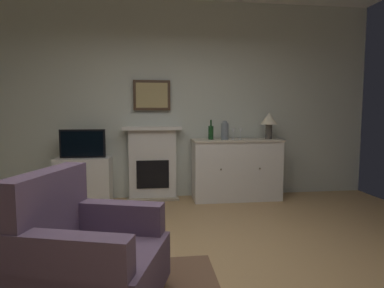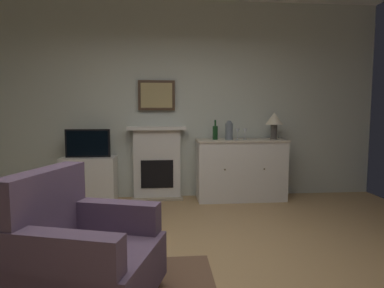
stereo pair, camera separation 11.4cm
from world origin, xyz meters
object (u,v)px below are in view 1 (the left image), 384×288
sideboard_cabinet (236,169)px  wine_bottle (211,132)px  framed_picture (152,95)px  armchair (86,254)px  fireplace_unit (153,163)px  table_lamp (269,120)px  wine_glass_left (233,131)px  tv_set (83,144)px  wine_glass_center (240,131)px  vase_decorative (225,130)px  tv_cabinet (84,181)px

sideboard_cabinet → wine_bottle: (-0.39, 0.01, 0.56)m
framed_picture → armchair: size_ratio=0.55×
fireplace_unit → armchair: fireplace_unit is taller
table_lamp → wine_bottle: bearing=179.6°
wine_glass_left → tv_set: size_ratio=0.27×
sideboard_cabinet → wine_glass_left: bearing=-151.1°
wine_glass_center → armchair: bearing=-124.3°
framed_picture → wine_bottle: 1.04m
sideboard_cabinet → armchair: (-1.68, -2.57, -0.07)m
wine_bottle → vase_decorative: bearing=-16.0°
sideboard_cabinet → wine_bottle: 0.68m
fireplace_unit → vase_decorative: (1.06, -0.23, 0.50)m
tv_cabinet → tv_set: 0.54m
tv_cabinet → wine_bottle: bearing=-0.3°
framed_picture → armchair: bearing=-98.8°
vase_decorative → table_lamp: bearing=4.1°
vase_decorative → tv_set: 2.04m
framed_picture → wine_glass_center: framed_picture is taller
vase_decorative → armchair: vase_decorative is taller
framed_picture → wine_glass_left: (1.19, -0.26, -0.53)m
sideboard_cabinet → wine_glass_left: wine_glass_left is taller
vase_decorative → wine_glass_center: bearing=3.5°
fireplace_unit → framed_picture: bearing=90.0°
tv_set → tv_cabinet: bearing=90.0°
vase_decorative → wine_glass_left: bearing=6.1°
wine_glass_left → vase_decorative: (-0.13, -0.01, 0.02)m
framed_picture → tv_set: bearing=-166.7°
framed_picture → wine_glass_left: bearing=-12.3°
framed_picture → fireplace_unit: bearing=-90.0°
framed_picture → table_lamp: size_ratio=1.38×
sideboard_cabinet → tv_set: (-2.23, -0.01, 0.41)m
framed_picture → armchair: 3.06m
framed_picture → wine_glass_center: (1.30, -0.26, -0.53)m
framed_picture → tv_cabinet: bearing=-168.0°
tv_cabinet → tv_set: bearing=-90.0°
sideboard_cabinet → wine_glass_left: size_ratio=8.08×
wine_glass_left → tv_cabinet: (-2.16, 0.05, -0.70)m
wine_glass_center → vase_decorative: 0.24m
wine_glass_center → tv_set: bearing=179.3°
wine_bottle → tv_set: bearing=-179.6°
framed_picture → tv_cabinet: 1.58m
wine_bottle → table_lamp: bearing=-0.4°
armchair → vase_decorative: bearing=59.4°
wine_bottle → tv_set: (-1.84, -0.01, -0.15)m
tv_cabinet → armchair: bearing=-78.1°
table_lamp → tv_cabinet: 2.85m
tv_cabinet → tv_set: (0.00, -0.02, 0.54)m
tv_cabinet → armchair: size_ratio=0.76×
tv_set → framed_picture: bearing=13.3°
wine_bottle → tv_cabinet: wine_bottle is taller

